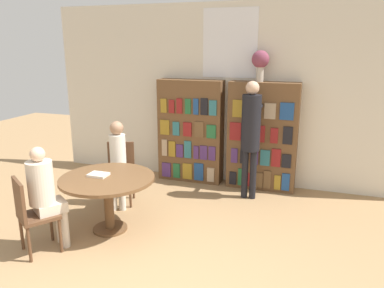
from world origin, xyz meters
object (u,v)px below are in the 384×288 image
Objects in this scene: flower_vase at (260,61)px; chair_left_side at (120,169)px; reading_table at (108,186)px; librarian_standing at (251,128)px; bookshelf_left at (191,131)px; chair_near_camera at (31,212)px; seated_reader_right at (45,191)px; bookshelf_right at (262,137)px; seated_reader_left at (118,159)px.

chair_left_side is (-1.84, -1.25, -1.56)m from flower_vase.
librarian_standing is (1.51, 1.62, 0.51)m from reading_table.
chair_near_camera is (-0.91, -2.89, -0.37)m from bookshelf_left.
librarian_standing is (-0.02, -0.51, -0.96)m from flower_vase.
seated_reader_right is at bearing -125.48° from flower_vase.
reading_table is 0.65× the size of librarian_standing.
bookshelf_right is at bearing -166.71° from chair_left_side.
chair_near_camera is 1.00× the size of chair_left_side.
chair_left_side is at bearing -119.30° from bookshelf_left.
bookshelf_right is 3.43m from seated_reader_right.
seated_reader_right reaches higher than chair_near_camera.
seated_reader_left reaches higher than chair_near_camera.
seated_reader_right is (-0.12, -1.50, 0.21)m from chair_left_side.
flower_vase is 2.72m from chair_left_side.
bookshelf_left and bookshelf_right have the same top height.
reading_table is 0.94m from chair_near_camera.
seated_reader_left is at bearing 113.80° from chair_near_camera.
bookshelf_right is 1.41× the size of seated_reader_right.
bookshelf_left is at bearing 79.67° from reading_table.
flower_vase reaches higher than bookshelf_right.
reading_table is 0.76m from seated_reader_right.
reading_table is at bearing 90.00° from seated_reader_right.
bookshelf_right is at bearing 77.79° from librarian_standing.
flower_vase reaches higher than bookshelf_left.
librarian_standing is (1.82, 0.74, 0.60)m from chair_left_side.
seated_reader_left is at bearing 109.49° from reading_table.
bookshelf_left is 1.23m from bookshelf_right.
librarian_standing is at bearing -92.25° from flower_vase.
seated_reader_right is (-2.05, -2.74, -0.16)m from bookshelf_right.
reading_table is at bearing 90.00° from seated_reader_left.
flower_vase is 0.53× the size of chair_left_side.
reading_table is at bearing 90.00° from chair_left_side.
librarian_standing reaches higher than seated_reader_left.
reading_table is (-1.53, -2.13, -1.47)m from flower_vase.
seated_reader_left is at bearing -152.52° from librarian_standing.
reading_table is 0.76m from seated_reader_left.
librarian_standing is at bearing 47.00° from reading_table.
seated_reader_left reaches higher than reading_table.
chair_left_side is at bearing -145.89° from flower_vase.
reading_table is at bearing -133.00° from librarian_standing.
flower_vase is 1.09m from librarian_standing.
bookshelf_left is 1.94× the size of chair_near_camera.
bookshelf_right reaches higher than seated_reader_right.
flower_vase is 0.27× the size of librarian_standing.
chair_left_side reaches higher than reading_table.
flower_vase reaches higher than chair_near_camera.
seated_reader_left is at bearing -142.84° from bookshelf_right.
librarian_standing is (1.76, 0.92, 0.39)m from seated_reader_left.
bookshelf_right reaches higher than reading_table.
reading_table is at bearing -127.36° from bookshelf_right.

